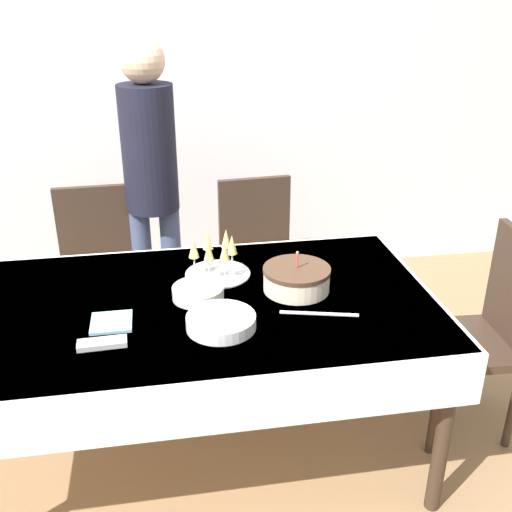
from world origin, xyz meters
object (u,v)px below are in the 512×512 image
(person_standing, at_px, (151,172))
(dining_chair_right_end, at_px, (485,326))
(dining_chair_far_right, at_px, (259,259))
(plate_stack_dessert, at_px, (198,292))
(champagne_tray, at_px, (216,256))
(plate_stack_main, at_px, (221,322))
(birthday_cake, at_px, (297,279))
(dining_chair_far_left, at_px, (99,271))

(person_standing, bearing_deg, dining_chair_right_end, -34.50)
(dining_chair_far_right, xyz_separation_m, plate_stack_dessert, (-0.39, -0.83, 0.27))
(champagne_tray, bearing_deg, plate_stack_main, -94.13)
(dining_chair_far_right, xyz_separation_m, dining_chair_right_end, (0.87, -0.86, 0.00))
(plate_stack_main, height_order, plate_stack_dessert, same)
(birthday_cake, xyz_separation_m, champagne_tray, (-0.31, 0.19, 0.04))
(dining_chair_right_end, distance_m, birthday_cake, 0.91)
(dining_chair_right_end, bearing_deg, plate_stack_dessert, 178.47)
(dining_chair_far_left, height_order, plate_stack_main, dining_chair_far_left)
(champagne_tray, height_order, person_standing, person_standing)
(plate_stack_main, bearing_deg, plate_stack_dessert, 104.87)
(dining_chair_far_left, xyz_separation_m, dining_chair_far_right, (0.86, -0.00, 0.00))
(dining_chair_far_right, distance_m, birthday_cake, 0.88)
(dining_chair_right_end, height_order, plate_stack_dessert, dining_chair_right_end)
(dining_chair_far_left, distance_m, plate_stack_dessert, 0.99)
(champagne_tray, distance_m, plate_stack_dessert, 0.23)
(dining_chair_far_right, distance_m, plate_stack_main, 1.15)
(person_standing, bearing_deg, champagne_tray, -71.01)
(dining_chair_right_end, distance_m, plate_stack_dessert, 1.29)
(birthday_cake, distance_m, plate_stack_dessert, 0.40)
(birthday_cake, bearing_deg, dining_chair_far_left, 136.49)
(champagne_tray, height_order, plate_stack_main, champagne_tray)
(dining_chair_far_right, relative_size, plate_stack_main, 3.75)
(birthday_cake, bearing_deg, person_standing, 120.91)
(dining_chair_far_right, xyz_separation_m, person_standing, (-0.55, 0.12, 0.49))
(person_standing, bearing_deg, birthday_cake, -59.09)
(dining_chair_right_end, height_order, champagne_tray, dining_chair_right_end)
(plate_stack_dessert, bearing_deg, dining_chair_right_end, -1.53)
(dining_chair_far_left, relative_size, birthday_cake, 3.48)
(plate_stack_main, distance_m, person_standing, 1.23)
(dining_chair_right_end, distance_m, champagne_tray, 1.23)
(dining_chair_right_end, xyz_separation_m, plate_stack_dessert, (-1.26, 0.03, 0.27))
(dining_chair_far_left, xyz_separation_m, dining_chair_right_end, (1.73, -0.86, 0.00))
(champagne_tray, relative_size, plate_stack_dessert, 1.36)
(dining_chair_far_right, height_order, dining_chair_right_end, same)
(dining_chair_far_left, xyz_separation_m, champagne_tray, (0.56, -0.63, 0.33))
(birthday_cake, xyz_separation_m, plate_stack_dessert, (-0.40, -0.00, -0.03))
(dining_chair_far_left, height_order, dining_chair_right_end, same)
(plate_stack_main, distance_m, plate_stack_dessert, 0.25)
(birthday_cake, distance_m, plate_stack_main, 0.42)
(birthday_cake, height_order, person_standing, person_standing)
(dining_chair_far_right, xyz_separation_m, plate_stack_main, (-0.33, -1.07, 0.27))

